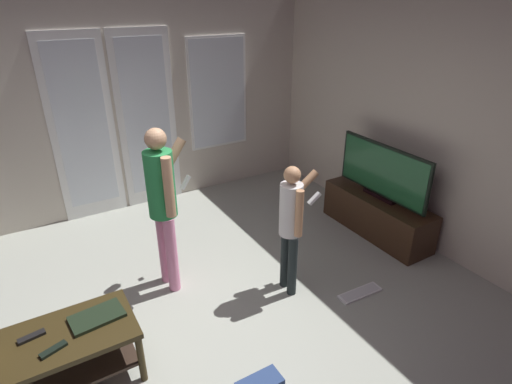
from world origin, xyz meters
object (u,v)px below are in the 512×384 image
object	(u,v)px
coffee_table	(54,352)
dvd_remote_slim	(53,350)
laptop_closed	(97,317)
tv_stand	(377,215)
person_child	(291,219)
loose_keyboard	(360,293)
tv_remote_black	(32,337)
person_adult	(163,197)
flat_screen_tv	(383,172)

from	to	relation	value
coffee_table	dvd_remote_slim	bearing A→B (deg)	-85.53
coffee_table	laptop_closed	xyz separation A→B (m)	(0.31, 0.04, 0.13)
tv_stand	person_child	size ratio (longest dim) A/B	1.08
laptop_closed	loose_keyboard	bearing A→B (deg)	-15.75
tv_stand	tv_remote_black	xyz separation A→B (m)	(-3.55, -0.32, 0.23)
tv_stand	person_adult	distance (m)	2.49
laptop_closed	tv_stand	bearing A→B (deg)	0.48
person_adult	laptop_closed	distance (m)	1.11
laptop_closed	tv_remote_black	bearing A→B (deg)	170.05
flat_screen_tv	person_adult	xyz separation A→B (m)	(-2.37, 0.31, 0.16)
tv_stand	dvd_remote_slim	xyz separation A→B (m)	(-3.44, -0.51, 0.23)
flat_screen_tv	coffee_table	bearing A→B (deg)	-173.50
person_child	tv_remote_black	distance (m)	2.12
tv_stand	laptop_closed	world-z (taller)	laptop_closed
tv_stand	loose_keyboard	size ratio (longest dim) A/B	3.03
person_adult	dvd_remote_slim	world-z (taller)	person_adult
coffee_table	tv_stand	bearing A→B (deg)	6.44
tv_stand	flat_screen_tv	bearing A→B (deg)	114.60
person_adult	person_child	size ratio (longest dim) A/B	1.24
coffee_table	person_child	distance (m)	2.04
tv_stand	laptop_closed	size ratio (longest dim) A/B	3.76
dvd_remote_slim	laptop_closed	bearing A→B (deg)	9.29
tv_stand	flat_screen_tv	world-z (taller)	flat_screen_tv
person_child	tv_remote_black	size ratio (longest dim) A/B	7.32
flat_screen_tv	dvd_remote_slim	size ratio (longest dim) A/B	7.16
tv_remote_black	dvd_remote_slim	bearing A→B (deg)	-69.54
loose_keyboard	dvd_remote_slim	size ratio (longest dim) A/B	2.62
tv_remote_black	coffee_table	bearing A→B (deg)	-44.72
person_child	coffee_table	bearing A→B (deg)	-178.14
laptop_closed	tv_remote_black	world-z (taller)	laptop_closed
person_child	loose_keyboard	bearing A→B (deg)	-38.04
laptop_closed	person_child	bearing A→B (deg)	-5.06
tv_stand	laptop_closed	distance (m)	3.16
flat_screen_tv	person_child	bearing A→B (deg)	-167.25
person_child	laptop_closed	world-z (taller)	person_child
person_adult	tv_stand	bearing A→B (deg)	-7.47
tv_remote_black	loose_keyboard	bearing A→B (deg)	-17.91
loose_keyboard	laptop_closed	size ratio (longest dim) A/B	1.24
person_adult	tv_remote_black	bearing A→B (deg)	-151.97
tv_stand	person_child	distance (m)	1.58
tv_remote_black	laptop_closed	bearing A→B (deg)	-13.01
person_adult	person_child	distance (m)	1.13
laptop_closed	dvd_remote_slim	size ratio (longest dim) A/B	2.11
person_adult	laptop_closed	size ratio (longest dim) A/B	4.31
flat_screen_tv	tv_remote_black	size ratio (longest dim) A/B	7.16
person_child	loose_keyboard	xyz separation A→B (m)	(0.52, -0.41, -0.74)
flat_screen_tv	loose_keyboard	world-z (taller)	flat_screen_tv
loose_keyboard	tv_remote_black	distance (m)	2.69
person_child	laptop_closed	distance (m)	1.71
flat_screen_tv	loose_keyboard	xyz separation A→B (m)	(-0.93, -0.74, -0.75)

